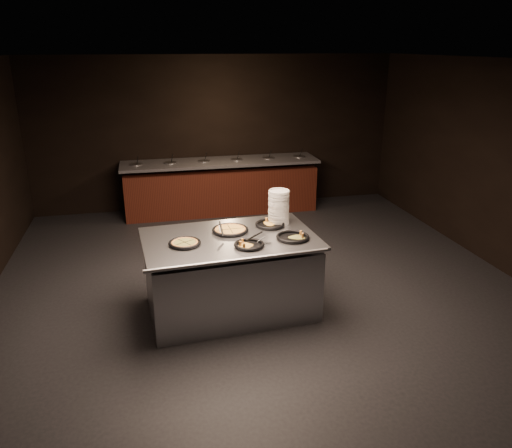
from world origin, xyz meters
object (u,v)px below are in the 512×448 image
Objects in this scene: plate_stack at (279,207)px; pan_veggie_whole at (185,243)px; pan_cheese_whole at (230,230)px; serving_counter at (230,276)px.

plate_stack is 1.14× the size of pan_veggie_whole.
pan_veggie_whole and pan_cheese_whole have the same top height.
plate_stack is 1.32m from pan_veggie_whole.
serving_counter is at bearing 12.45° from pan_veggie_whole.
plate_stack is (0.69, 0.37, 0.71)m from serving_counter.
plate_stack is at bearing 21.79° from pan_veggie_whole.
pan_veggie_whole is at bearing -152.01° from pan_cheese_whole.
serving_counter is 5.73× the size of pan_veggie_whole.
pan_veggie_whole is at bearing -171.40° from serving_counter.
plate_stack is 0.95× the size of pan_cheese_whole.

